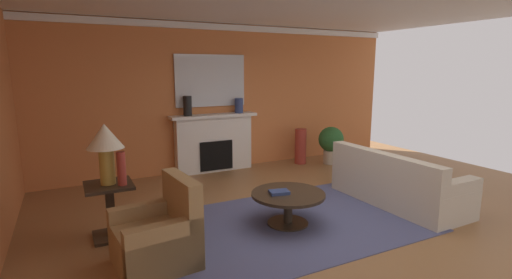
% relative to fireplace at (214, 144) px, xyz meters
% --- Properties ---
extents(ground_plane, '(9.85, 9.85, 0.00)m').
position_rel_fireplace_xyz_m(ground_plane, '(0.38, -3.12, -0.56)').
color(ground_plane, olive).
extents(wall_fireplace, '(8.18, 0.12, 3.00)m').
position_rel_fireplace_xyz_m(wall_fireplace, '(0.38, 0.21, 0.94)').
color(wall_fireplace, '#CC723D').
rests_on(wall_fireplace, ground_plane).
extents(crown_moulding, '(8.18, 0.08, 0.12)m').
position_rel_fireplace_xyz_m(crown_moulding, '(0.38, 0.13, 2.36)').
color(crown_moulding, white).
extents(area_rug, '(3.64, 2.38, 0.01)m').
position_rel_fireplace_xyz_m(area_rug, '(-0.09, -3.03, -0.56)').
color(area_rug, '#4C517A').
rests_on(area_rug, ground_plane).
extents(fireplace, '(1.80, 0.35, 1.19)m').
position_rel_fireplace_xyz_m(fireplace, '(0.00, 0.00, 0.00)').
color(fireplace, white).
rests_on(fireplace, ground_plane).
extents(mantel_mirror, '(1.48, 0.04, 1.04)m').
position_rel_fireplace_xyz_m(mantel_mirror, '(-0.00, 0.12, 1.30)').
color(mantel_mirror, silver).
extents(sofa, '(0.94, 2.12, 0.85)m').
position_rel_fireplace_xyz_m(sofa, '(1.85, -3.11, -0.27)').
color(sofa, beige).
rests_on(sofa, ground_plane).
extents(armchair_near_window, '(0.87, 0.87, 0.95)m').
position_rel_fireplace_xyz_m(armchair_near_window, '(-1.89, -3.30, -0.26)').
color(armchair_near_window, '#9E7A4C').
rests_on(armchair_near_window, ground_plane).
extents(coffee_table, '(1.00, 1.00, 0.45)m').
position_rel_fireplace_xyz_m(coffee_table, '(-0.09, -3.03, -0.23)').
color(coffee_table, '#2D2319').
rests_on(coffee_table, ground_plane).
extents(side_table, '(0.56, 0.56, 0.70)m').
position_rel_fireplace_xyz_m(side_table, '(-2.28, -2.35, -0.16)').
color(side_table, '#2D2319').
rests_on(side_table, ground_plane).
extents(table_lamp, '(0.44, 0.44, 0.75)m').
position_rel_fireplace_xyz_m(table_lamp, '(-2.28, -2.35, 0.66)').
color(table_lamp, '#B28E38').
rests_on(table_lamp, side_table).
extents(vase_mantel_left, '(0.17, 0.17, 0.39)m').
position_rel_fireplace_xyz_m(vase_mantel_left, '(-0.55, -0.05, 0.82)').
color(vase_mantel_left, black).
rests_on(vase_mantel_left, fireplace).
extents(vase_tall_corner, '(0.26, 0.26, 0.78)m').
position_rel_fireplace_xyz_m(vase_tall_corner, '(1.94, -0.30, -0.17)').
color(vase_tall_corner, '#9E3328').
rests_on(vase_tall_corner, ground_plane).
extents(vase_mantel_right, '(0.17, 0.17, 0.31)m').
position_rel_fireplace_xyz_m(vase_mantel_right, '(0.55, -0.05, 0.78)').
color(vase_mantel_right, navy).
rests_on(vase_mantel_right, fireplace).
extents(vase_on_side_table, '(0.11, 0.11, 0.41)m').
position_rel_fireplace_xyz_m(vase_on_side_table, '(-2.13, -2.47, 0.34)').
color(vase_on_side_table, '#9E3328').
rests_on(vase_on_side_table, side_table).
extents(book_red_cover, '(0.29, 0.23, 0.04)m').
position_rel_fireplace_xyz_m(book_red_cover, '(-0.21, -3.00, -0.09)').
color(book_red_cover, navy).
rests_on(book_red_cover, coffee_table).
extents(potted_plant, '(0.56, 0.56, 0.83)m').
position_rel_fireplace_xyz_m(potted_plant, '(2.54, -0.61, -0.07)').
color(potted_plant, '#BCB29E').
rests_on(potted_plant, ground_plane).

